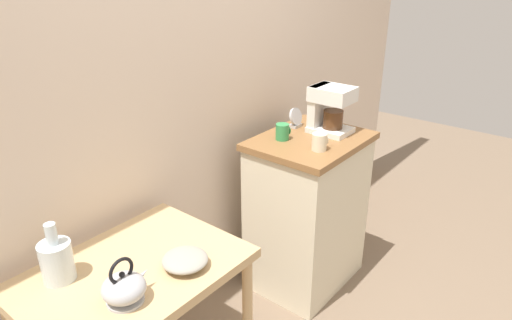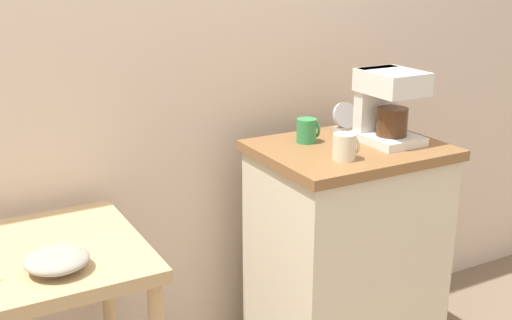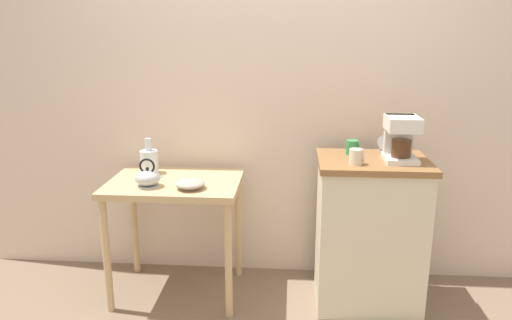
{
  "view_description": "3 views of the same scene",
  "coord_description": "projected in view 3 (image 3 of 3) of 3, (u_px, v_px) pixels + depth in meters",
  "views": [
    {
      "loc": [
        -1.43,
        -1.18,
        1.82
      ],
      "look_at": [
        0.09,
        0.04,
        0.96
      ],
      "focal_mm": 32.23,
      "sensor_mm": 36.0,
      "label": 1
    },
    {
      "loc": [
        -0.78,
        -1.72,
        1.57
      ],
      "look_at": [
        0.15,
        -0.02,
        0.95
      ],
      "focal_mm": 45.27,
      "sensor_mm": 36.0,
      "label": 2
    },
    {
      "loc": [
        0.09,
        -2.73,
        1.64
      ],
      "look_at": [
        -0.12,
        0.0,
        0.91
      ],
      "focal_mm": 33.79,
      "sensor_mm": 36.0,
      "label": 3
    }
  ],
  "objects": [
    {
      "name": "ground_plane",
      "position": [
        275.0,
        299.0,
        3.06
      ],
      "size": [
        8.0,
        8.0,
        0.0
      ],
      "primitive_type": "plane",
      "color": "#7A6651"
    },
    {
      "name": "wooden_table",
      "position": [
        175.0,
        197.0,
        2.99
      ],
      "size": [
        0.81,
        0.59,
        0.76
      ],
      "color": "tan",
      "rests_on": "ground_plane"
    },
    {
      "name": "teakettle",
      "position": [
        148.0,
        178.0,
        2.83
      ],
      "size": [
        0.18,
        0.15,
        0.17
      ],
      "color": "#B2B5BA",
      "rests_on": "wooden_table"
    },
    {
      "name": "coffee_maker",
      "position": [
        401.0,
        136.0,
        2.75
      ],
      "size": [
        0.18,
        0.22,
        0.26
      ],
      "color": "white",
      "rests_on": "kitchen_counter"
    },
    {
      "name": "mug_tall_green",
      "position": [
        352.0,
        147.0,
        2.91
      ],
      "size": [
        0.08,
        0.07,
        0.09
      ],
      "color": "#338C4C",
      "rests_on": "kitchen_counter"
    },
    {
      "name": "mug_small_cream",
      "position": [
        356.0,
        157.0,
        2.69
      ],
      "size": [
        0.08,
        0.08,
        0.09
      ],
      "color": "beige",
      "rests_on": "kitchen_counter"
    },
    {
      "name": "back_wall",
      "position": [
        295.0,
        70.0,
        3.13
      ],
      "size": [
        4.4,
        0.1,
        2.8
      ],
      "primitive_type": "cube",
      "color": "beige",
      "rests_on": "ground_plane"
    },
    {
      "name": "kitchen_counter",
      "position": [
        369.0,
        232.0,
        2.93
      ],
      "size": [
        0.65,
        0.51,
        0.92
      ],
      "color": "beige",
      "rests_on": "ground_plane"
    },
    {
      "name": "glass_carafe_vase",
      "position": [
        149.0,
        161.0,
        3.1
      ],
      "size": [
        0.11,
        0.11,
        0.23
      ],
      "color": "silver",
      "rests_on": "wooden_table"
    },
    {
      "name": "bowl_stoneware",
      "position": [
        190.0,
        184.0,
        2.8
      ],
      "size": [
        0.17,
        0.17,
        0.06
      ],
      "color": "#9E998C",
      "rests_on": "wooden_table"
    },
    {
      "name": "table_clock",
      "position": [
        386.0,
        145.0,
        2.95
      ],
      "size": [
        0.1,
        0.05,
        0.11
      ],
      "color": "#B2B5BA",
      "rests_on": "kitchen_counter"
    }
  ]
}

